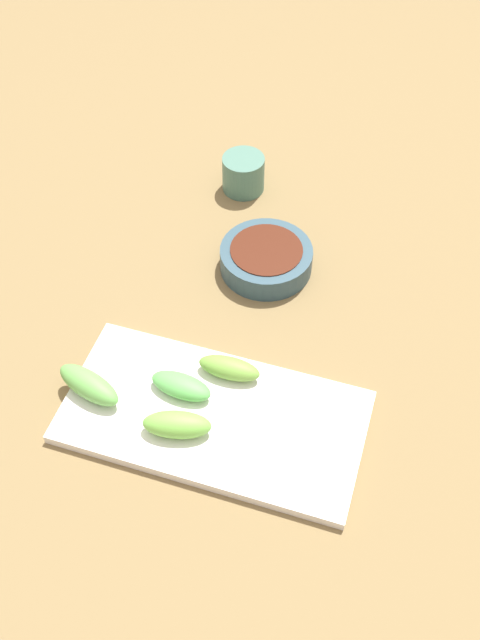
% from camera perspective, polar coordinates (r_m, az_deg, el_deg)
% --- Properties ---
extents(tabletop, '(2.10, 2.10, 0.02)m').
position_cam_1_polar(tabletop, '(0.83, 0.47, -1.89)').
color(tabletop, olive).
rests_on(tabletop, ground).
extents(sauce_bowl, '(0.11, 0.11, 0.03)m').
position_cam_1_polar(sauce_bowl, '(0.88, 2.06, 4.90)').
color(sauce_bowl, '#2F4B58').
rests_on(sauce_bowl, tabletop).
extents(serving_plate, '(0.15, 0.31, 0.01)m').
position_cam_1_polar(serving_plate, '(0.76, -2.41, -7.50)').
color(serving_plate, white).
rests_on(serving_plate, tabletop).
extents(broccoli_stalk_0, '(0.03, 0.07, 0.02)m').
position_cam_1_polar(broccoli_stalk_0, '(0.77, -0.51, -3.87)').
color(broccoli_stalk_0, '#72A93F').
rests_on(broccoli_stalk_0, serving_plate).
extents(broccoli_stalk_1, '(0.03, 0.07, 0.02)m').
position_cam_1_polar(broccoli_stalk_1, '(0.76, -4.63, -5.16)').
color(broccoli_stalk_1, '#5CB354').
rests_on(broccoli_stalk_1, serving_plate).
extents(broccoli_stalk_2, '(0.04, 0.07, 0.03)m').
position_cam_1_polar(broccoli_stalk_2, '(0.73, -4.95, -8.16)').
color(broccoli_stalk_2, '#71BA46').
rests_on(broccoli_stalk_2, serving_plate).
extents(broccoli_stalk_3, '(0.05, 0.08, 0.03)m').
position_cam_1_polar(broccoli_stalk_3, '(0.77, -11.75, -4.99)').
color(broccoli_stalk_3, '#66B150').
rests_on(broccoli_stalk_3, serving_plate).
extents(tea_cup, '(0.06, 0.06, 0.05)m').
position_cam_1_polar(tea_cup, '(0.99, 0.27, 11.39)').
color(tea_cup, '#4A7665').
rests_on(tea_cup, tabletop).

